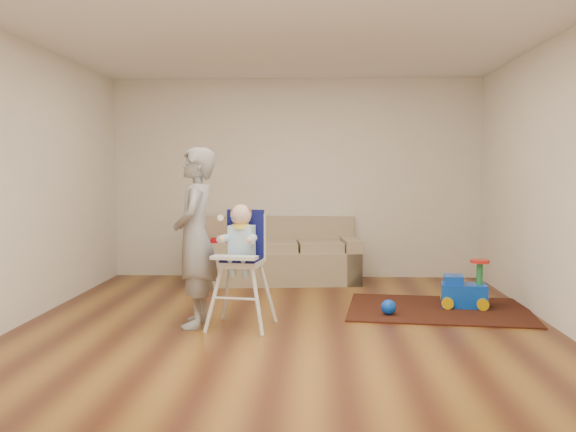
{
  "coord_description": "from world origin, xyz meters",
  "views": [
    {
      "loc": [
        0.3,
        -6.01,
        1.45
      ],
      "look_at": [
        0.0,
        0.4,
        1.0
      ],
      "focal_mm": 40.0,
      "sensor_mm": 36.0,
      "label": 1
    }
  ],
  "objects_px": {
    "ride_on_toy": "(464,283)",
    "toy_ball": "(389,307)",
    "sofa": "(275,250)",
    "adult": "(195,237)",
    "high_chair": "(241,268)",
    "side_table": "(210,261)"
  },
  "relations": [
    {
      "from": "ride_on_toy",
      "to": "toy_ball",
      "type": "distance_m",
      "value": 0.96
    },
    {
      "from": "ride_on_toy",
      "to": "adult",
      "type": "xyz_separation_m",
      "value": [
        -2.69,
        -0.91,
        0.56
      ]
    },
    {
      "from": "sofa",
      "to": "adult",
      "type": "bearing_deg",
      "value": -109.29
    },
    {
      "from": "ride_on_toy",
      "to": "toy_ball",
      "type": "xyz_separation_m",
      "value": [
        -0.84,
        -0.43,
        -0.18
      ]
    },
    {
      "from": "ride_on_toy",
      "to": "toy_ball",
      "type": "relative_size",
      "value": 3.34
    },
    {
      "from": "high_chair",
      "to": "adult",
      "type": "xyz_separation_m",
      "value": [
        -0.43,
        0.03,
        0.28
      ]
    },
    {
      "from": "sofa",
      "to": "toy_ball",
      "type": "distance_m",
      "value": 2.35
    },
    {
      "from": "toy_ball",
      "to": "high_chair",
      "type": "relative_size",
      "value": 0.13
    },
    {
      "from": "ride_on_toy",
      "to": "toy_ball",
      "type": "height_order",
      "value": "ride_on_toy"
    },
    {
      "from": "side_table",
      "to": "high_chair",
      "type": "relative_size",
      "value": 0.45
    },
    {
      "from": "side_table",
      "to": "ride_on_toy",
      "type": "xyz_separation_m",
      "value": [
        2.97,
        -1.57,
        0.01
      ]
    },
    {
      "from": "ride_on_toy",
      "to": "high_chair",
      "type": "distance_m",
      "value": 2.47
    },
    {
      "from": "high_chair",
      "to": "adult",
      "type": "height_order",
      "value": "adult"
    },
    {
      "from": "high_chair",
      "to": "sofa",
      "type": "bearing_deg",
      "value": 95.61
    },
    {
      "from": "side_table",
      "to": "adult",
      "type": "bearing_deg",
      "value": -83.55
    },
    {
      "from": "toy_ball",
      "to": "ride_on_toy",
      "type": "bearing_deg",
      "value": 26.92
    },
    {
      "from": "ride_on_toy",
      "to": "sofa",
      "type": "bearing_deg",
      "value": 152.42
    },
    {
      "from": "side_table",
      "to": "adult",
      "type": "xyz_separation_m",
      "value": [
        0.28,
        -2.48,
        0.58
      ]
    },
    {
      "from": "sofa",
      "to": "high_chair",
      "type": "distance_m",
      "value": 2.47
    },
    {
      "from": "side_table",
      "to": "sofa",
      "type": "bearing_deg",
      "value": -3.44
    },
    {
      "from": "adult",
      "to": "side_table",
      "type": "bearing_deg",
      "value": -176.67
    },
    {
      "from": "toy_ball",
      "to": "adult",
      "type": "relative_size",
      "value": 0.09
    }
  ]
}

